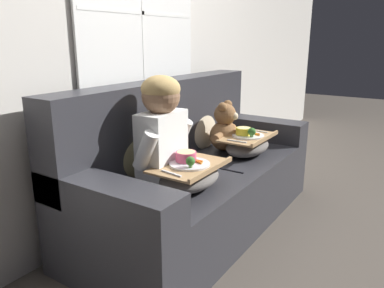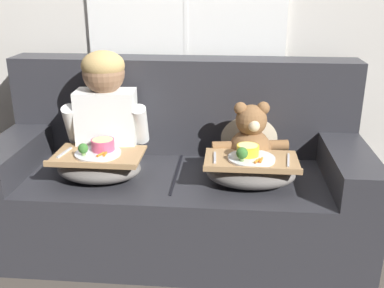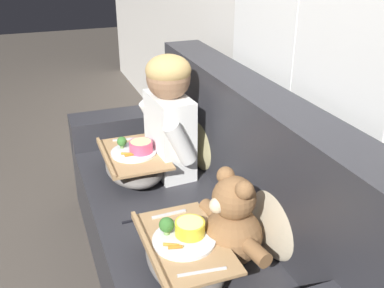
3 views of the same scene
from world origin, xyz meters
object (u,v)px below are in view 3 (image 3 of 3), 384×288
Objects in this scene: child_figure at (169,110)px; throw_pillow_behind_child at (206,136)px; teddy_bear at (232,226)px; throw_pillow_behind_teddy at (280,212)px; lap_tray_teddy at (184,254)px; couch at (203,222)px; lap_tray_child at (134,164)px.

throw_pillow_behind_child is at bearing 90.02° from child_figure.
teddy_bear reaches higher than throw_pillow_behind_child.
throw_pillow_behind_teddy is at bearing 14.75° from child_figure.
teddy_bear reaches higher than lap_tray_teddy.
throw_pillow_behind_teddy is at bearing 89.82° from lap_tray_teddy.
couch reaches higher than lap_tray_teddy.
throw_pillow_behind_teddy is at bearing 23.28° from couch.
lap_tray_teddy is at bearing -90.63° from teddy_bear.
lap_tray_teddy is (0.78, -0.00, -0.00)m from lap_tray_child.
child_figure is (0.00, -0.20, 0.17)m from throw_pillow_behind_child.
child_figure is 1.41× the size of lap_tray_child.
child_figure is 0.80m from teddy_bear.
lap_tray_child is at bearing -166.23° from teddy_bear.
child_figure reaches higher than couch.
teddy_bear is at bearing -89.77° from throw_pillow_behind_teddy.
throw_pillow_behind_teddy is 0.95× the size of teddy_bear.
couch is 0.48m from lap_tray_child.
couch reaches higher than lap_tray_child.
lap_tray_teddy reaches higher than lap_tray_child.
child_figure is 0.33m from lap_tray_child.
child_figure is at bearing -165.25° from throw_pillow_behind_teddy.
throw_pillow_behind_teddy is 0.21m from teddy_bear.
child_figure reaches higher than throw_pillow_behind_teddy.
couch is 5.19× the size of throw_pillow_behind_child.
throw_pillow_behind_child is at bearing 156.72° from couch.
couch is 5.08× the size of throw_pillow_behind_teddy.
child_figure is at bearing 165.87° from lap_tray_teddy.
teddy_bear is (0.00, -0.21, -0.01)m from throw_pillow_behind_teddy.
lap_tray_child is at bearing -89.96° from throw_pillow_behind_child.
teddy_bear is 0.21m from lap_tray_teddy.
lap_tray_child is at bearing -149.14° from couch.
throw_pillow_behind_teddy is 0.88m from lap_tray_child.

